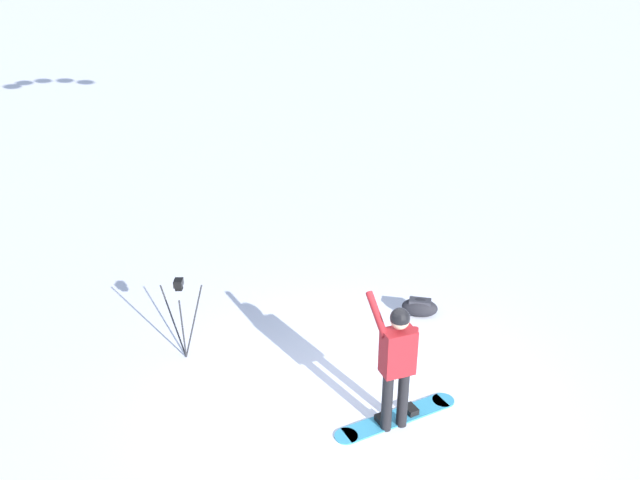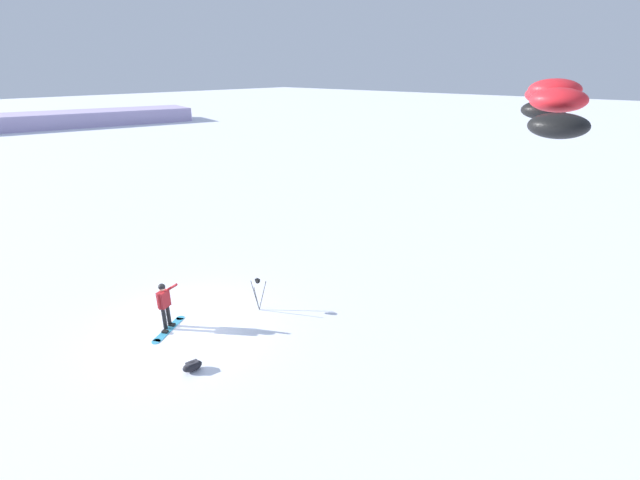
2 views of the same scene
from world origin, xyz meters
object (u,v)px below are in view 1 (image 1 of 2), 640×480
(snowboarder, at_px, (397,356))
(snowboard, at_px, (397,417))
(gear_bag_large, at_px, (420,307))
(camera_tripod, at_px, (181,303))

(snowboarder, xyz_separation_m, snowboard, (-0.06, -0.15, -1.05))
(snowboarder, distance_m, gear_bag_large, 2.96)
(snowboarder, relative_size, gear_bag_large, 2.72)
(snowboard, bearing_deg, snowboarder, 67.32)
(snowboard, height_order, camera_tripod, camera_tripod)
(snowboard, bearing_deg, camera_tripod, -24.77)
(gear_bag_large, xyz_separation_m, camera_tripod, (3.70, 1.18, 0.78))
(snowboarder, bearing_deg, snowboard, -112.68)
(gear_bag_large, relative_size, camera_tripod, 0.49)
(gear_bag_large, bearing_deg, snowboard, 75.06)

